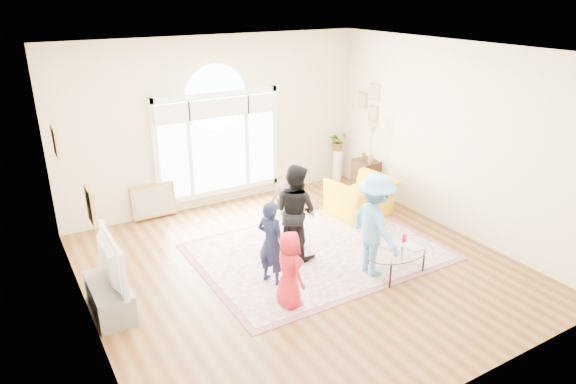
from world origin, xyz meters
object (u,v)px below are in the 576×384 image
tv_console (110,298)px  coffee_table (398,250)px  area_rug (318,251)px  armchair (362,197)px  television (105,261)px

tv_console → coffee_table: coffee_table is taller
area_rug → armchair: size_ratio=3.29×
tv_console → television: 0.54m
television → coffee_table: size_ratio=0.93×
area_rug → armchair: 1.74m
television → tv_console: bearing=180.0°
coffee_table → armchair: armchair is taller
television → armchair: bearing=9.3°
coffee_table → tv_console: bearing=156.3°
television → area_rug: bearing=-0.5°
television → coffee_table: 4.05m
coffee_table → television: bearing=156.3°
television → armchair: (4.74, 0.77, -0.39)m
area_rug → tv_console: (-3.25, 0.03, 0.20)m
tv_console → area_rug: bearing=-0.5°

